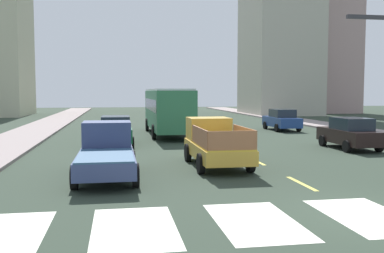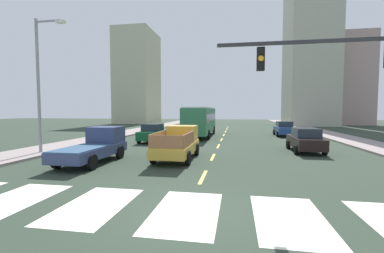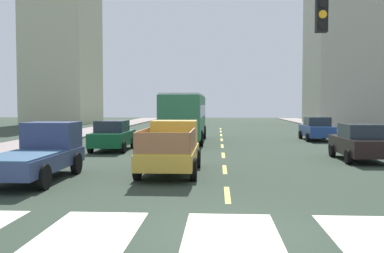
% 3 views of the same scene
% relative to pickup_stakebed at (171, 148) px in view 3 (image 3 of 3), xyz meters
% --- Properties ---
extents(ground_plane, '(160.00, 160.00, 0.00)m').
position_rel_pickup_stakebed_xyz_m(ground_plane, '(2.09, -8.29, -0.94)').
color(ground_plane, '#2A372B').
extents(sidewalk_left, '(3.65, 110.00, 0.15)m').
position_rel_pickup_stakebed_xyz_m(sidewalk_left, '(-10.44, 9.71, -0.86)').
color(sidewalk_left, gray).
rests_on(sidewalk_left, ground).
extents(crosswalk_stripe_2, '(1.93, 3.43, 0.01)m').
position_rel_pickup_stakebed_xyz_m(crosswalk_stripe_2, '(-0.83, -8.29, -0.93)').
color(crosswalk_stripe_2, silver).
rests_on(crosswalk_stripe_2, ground).
extents(crosswalk_stripe_3, '(1.93, 3.43, 0.01)m').
position_rel_pickup_stakebed_xyz_m(crosswalk_stripe_3, '(2.09, -8.29, -0.93)').
color(crosswalk_stripe_3, silver).
rests_on(crosswalk_stripe_3, ground).
extents(crosswalk_stripe_4, '(1.93, 3.43, 0.01)m').
position_rel_pickup_stakebed_xyz_m(crosswalk_stripe_4, '(5.01, -8.29, -0.93)').
color(crosswalk_stripe_4, silver).
rests_on(crosswalk_stripe_4, ground).
extents(lane_dash_0, '(0.16, 2.40, 0.01)m').
position_rel_pickup_stakebed_xyz_m(lane_dash_0, '(2.09, -4.29, -0.93)').
color(lane_dash_0, '#E1D34E').
rests_on(lane_dash_0, ground).
extents(lane_dash_1, '(0.16, 2.40, 0.01)m').
position_rel_pickup_stakebed_xyz_m(lane_dash_1, '(2.09, 0.71, -0.93)').
color(lane_dash_1, '#E1D34E').
rests_on(lane_dash_1, ground).
extents(lane_dash_2, '(0.16, 2.40, 0.01)m').
position_rel_pickup_stakebed_xyz_m(lane_dash_2, '(2.09, 5.71, -0.93)').
color(lane_dash_2, '#E1D34E').
rests_on(lane_dash_2, ground).
extents(lane_dash_3, '(0.16, 2.40, 0.01)m').
position_rel_pickup_stakebed_xyz_m(lane_dash_3, '(2.09, 10.71, -0.93)').
color(lane_dash_3, '#E1D34E').
rests_on(lane_dash_3, ground).
extents(lane_dash_4, '(0.16, 2.40, 0.01)m').
position_rel_pickup_stakebed_xyz_m(lane_dash_4, '(2.09, 15.71, -0.93)').
color(lane_dash_4, '#E1D34E').
rests_on(lane_dash_4, ground).
extents(lane_dash_5, '(0.16, 2.40, 0.01)m').
position_rel_pickup_stakebed_xyz_m(lane_dash_5, '(2.09, 20.71, -0.93)').
color(lane_dash_5, '#E1D34E').
rests_on(lane_dash_5, ground).
extents(lane_dash_6, '(0.16, 2.40, 0.01)m').
position_rel_pickup_stakebed_xyz_m(lane_dash_6, '(2.09, 25.71, -0.93)').
color(lane_dash_6, '#E1D34E').
rests_on(lane_dash_6, ground).
extents(lane_dash_7, '(0.16, 2.40, 0.01)m').
position_rel_pickup_stakebed_xyz_m(lane_dash_7, '(2.09, 30.71, -0.93)').
color(lane_dash_7, '#E1D34E').
rests_on(lane_dash_7, ground).
extents(pickup_stakebed, '(2.18, 5.20, 1.96)m').
position_rel_pickup_stakebed_xyz_m(pickup_stakebed, '(0.00, 0.00, 0.00)').
color(pickup_stakebed, gold).
rests_on(pickup_stakebed, ground).
extents(pickup_dark, '(2.18, 5.20, 1.96)m').
position_rel_pickup_stakebed_xyz_m(pickup_dark, '(-4.50, -1.88, -0.02)').
color(pickup_dark, navy).
rests_on(pickup_dark, ground).
extents(city_bus, '(2.72, 10.80, 3.32)m').
position_rel_pickup_stakebed_xyz_m(city_bus, '(-0.48, 13.61, 1.02)').
color(city_bus, '#2E724B').
rests_on(city_bus, ground).
extents(sedan_far, '(2.02, 4.40, 1.72)m').
position_rel_pickup_stakebed_xyz_m(sedan_far, '(8.45, 3.89, -0.08)').
color(sedan_far, black).
rests_on(sedan_far, ground).
extents(sedan_mid, '(2.02, 4.40, 1.72)m').
position_rel_pickup_stakebed_xyz_m(sedan_mid, '(-4.19, 7.64, -0.08)').
color(sedan_mid, '#0F4F2A').
rests_on(sedan_mid, ground).
extents(sedan_near_left, '(2.02, 4.40, 1.72)m').
position_rel_pickup_stakebed_xyz_m(sedan_near_left, '(9.06, 15.64, -0.08)').
color(sedan_near_left, navy).
rests_on(sedan_near_left, ground).
extents(tower_tall_centre, '(8.16, 11.26, 21.52)m').
position_rel_pickup_stakebed_xyz_m(tower_tall_centre, '(-19.72, 43.30, 9.82)').
color(tower_tall_centre, '#B6B696').
rests_on(tower_tall_centre, ground).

